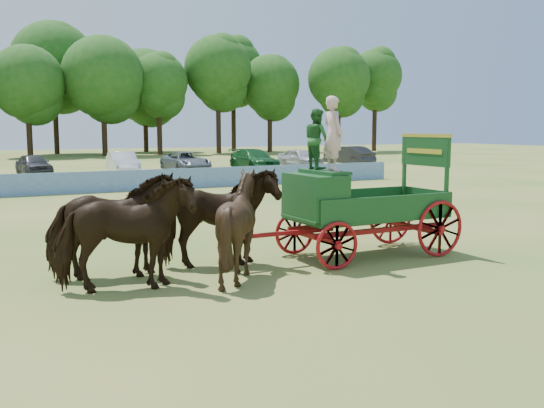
{
  "coord_description": "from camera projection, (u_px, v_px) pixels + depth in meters",
  "views": [
    {
      "loc": [
        -11.38,
        -11.97,
        3.15
      ],
      "look_at": [
        -4.63,
        1.01,
        1.3
      ],
      "focal_mm": 40.0,
      "sensor_mm": 36.0,
      "label": 1
    }
  ],
  "objects": [
    {
      "name": "ground",
      "position": [
        443.0,
        247.0,
        16.14
      ],
      "size": [
        160.0,
        160.0,
        0.0
      ],
      "primitive_type": "plane",
      "color": "#9D8946",
      "rests_on": "ground"
    },
    {
      "name": "horse_lead_right",
      "position": [
        111.0,
        226.0,
        12.55
      ],
      "size": [
        2.84,
        1.7,
        2.25
      ],
      "primitive_type": "imported",
      "rotation": [
        0.0,
        0.0,
        1.38
      ],
      "color": "black",
      "rests_on": "ground"
    },
    {
      "name": "horse_wheel_right",
      "position": [
        219.0,
        218.0,
        13.64
      ],
      "size": [
        2.83,
        1.66,
        2.25
      ],
      "primitive_type": "imported",
      "rotation": [
        0.0,
        0.0,
        1.4
      ],
      "color": "black",
      "rests_on": "ground"
    },
    {
      "name": "treeline",
      "position": [
        11.0,
        70.0,
        65.45
      ],
      "size": [
        90.6,
        23.25,
        15.69
      ],
      "color": "#382314",
      "rests_on": "ground"
    },
    {
      "name": "parked_cars",
      "position": [
        85.0,
        164.0,
        40.53
      ],
      "size": [
        46.05,
        7.36,
        1.61
      ],
      "color": "silver",
      "rests_on": "ground"
    },
    {
      "name": "farm_dray",
      "position": [
        342.0,
        192.0,
        14.46
      ],
      "size": [
        6.0,
        2.0,
        3.85
      ],
      "color": "#A81010",
      "rests_on": "ground"
    },
    {
      "name": "horse_lead_left",
      "position": [
        125.0,
        234.0,
        11.58
      ],
      "size": [
        2.83,
        1.66,
        2.25
      ],
      "primitive_type": "imported",
      "rotation": [
        0.0,
        0.0,
        1.4
      ],
      "color": "black",
      "rests_on": "ground"
    },
    {
      "name": "horse_wheel_left",
      "position": [
        239.0,
        225.0,
        12.68
      ],
      "size": [
        2.38,
        2.2,
        2.25
      ],
      "primitive_type": "imported",
      "rotation": [
        0.0,
        0.0,
        1.78
      ],
      "color": "black",
      "rests_on": "ground"
    },
    {
      "name": "sponsor_banner",
      "position": [
        183.0,
        178.0,
        31.46
      ],
      "size": [
        26.0,
        0.08,
        1.05
      ],
      "primitive_type": "cube",
      "color": "#1C539A",
      "rests_on": "ground"
    }
  ]
}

